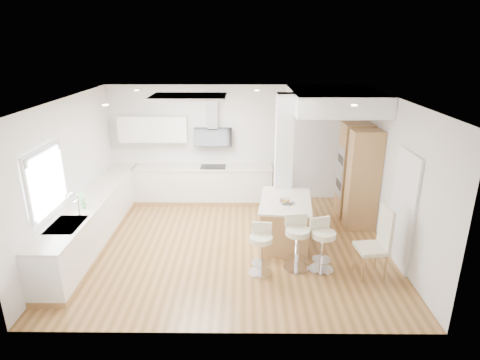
{
  "coord_description": "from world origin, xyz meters",
  "views": [
    {
      "loc": [
        0.23,
        -6.96,
        3.77
      ],
      "look_at": [
        0.16,
        0.4,
        1.2
      ],
      "focal_mm": 30.0,
      "sensor_mm": 36.0,
      "label": 1
    }
  ],
  "objects_px": {
    "peninsula": "(285,221)",
    "bar_stool_b": "(297,240)",
    "dining_chair": "(378,240)",
    "bar_stool_a": "(261,247)",
    "bar_stool_c": "(322,243)"
  },
  "relations": [
    {
      "from": "peninsula",
      "to": "bar_stool_b",
      "type": "xyz_separation_m",
      "value": [
        0.11,
        -1.0,
        0.1
      ]
    },
    {
      "from": "bar_stool_b",
      "to": "dining_chair",
      "type": "height_order",
      "value": "dining_chair"
    },
    {
      "from": "peninsula",
      "to": "bar_stool_a",
      "type": "distance_m",
      "value": 1.27
    },
    {
      "from": "dining_chair",
      "to": "bar_stool_a",
      "type": "bearing_deg",
      "value": 172.26
    },
    {
      "from": "bar_stool_c",
      "to": "dining_chair",
      "type": "relative_size",
      "value": 0.77
    },
    {
      "from": "peninsula",
      "to": "bar_stool_a",
      "type": "relative_size",
      "value": 1.73
    },
    {
      "from": "peninsula",
      "to": "dining_chair",
      "type": "xyz_separation_m",
      "value": [
        1.42,
        -1.18,
        0.21
      ]
    },
    {
      "from": "bar_stool_b",
      "to": "bar_stool_c",
      "type": "bearing_deg",
      "value": -11.58
    },
    {
      "from": "bar_stool_a",
      "to": "bar_stool_c",
      "type": "bearing_deg",
      "value": 10.82
    },
    {
      "from": "bar_stool_a",
      "to": "bar_stool_b",
      "type": "relative_size",
      "value": 0.92
    },
    {
      "from": "bar_stool_b",
      "to": "bar_stool_a",
      "type": "bearing_deg",
      "value": -171.48
    },
    {
      "from": "peninsula",
      "to": "bar_stool_a",
      "type": "xyz_separation_m",
      "value": [
        -0.52,
        -1.15,
        0.06
      ]
    },
    {
      "from": "bar_stool_b",
      "to": "bar_stool_c",
      "type": "relative_size",
      "value": 1.04
    },
    {
      "from": "bar_stool_c",
      "to": "dining_chair",
      "type": "height_order",
      "value": "dining_chair"
    },
    {
      "from": "bar_stool_a",
      "to": "dining_chair",
      "type": "xyz_separation_m",
      "value": [
        1.94,
        -0.02,
        0.15
      ]
    }
  ]
}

